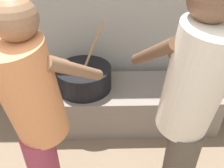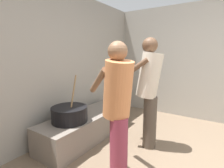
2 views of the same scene
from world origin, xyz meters
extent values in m
cube|color=#9E998E|center=(0.00, 2.59, 1.25)|extent=(5.44, 0.20, 2.49)
cube|color=slate|center=(0.55, 2.07, 0.21)|extent=(1.83, 0.60, 0.42)
cylinder|color=black|center=(0.14, 2.08, 0.54)|extent=(0.53, 0.53, 0.22)
cylinder|color=#937047|center=(0.24, 2.08, 0.85)|extent=(0.24, 0.12, 0.51)
cylinder|color=#4C4238|center=(0.83, 1.07, 0.40)|extent=(0.20, 0.20, 0.80)
cylinder|color=beige|center=(0.82, 1.10, 1.12)|extent=(0.39, 0.45, 0.68)
sphere|color=brown|center=(0.81, 1.11, 1.55)|extent=(0.22, 0.22, 0.22)
cylinder|color=brown|center=(0.88, 1.37, 1.19)|extent=(0.20, 0.49, 0.37)
cylinder|color=brown|center=(0.62, 1.30, 1.19)|extent=(0.20, 0.49, 0.37)
cylinder|color=#8C3347|center=(-0.05, 1.10, 0.38)|extent=(0.20, 0.20, 0.75)
cylinder|color=#D17F4C|center=(-0.03, 1.12, 1.06)|extent=(0.46, 0.48, 0.64)
sphere|color=brown|center=(-0.03, 1.13, 1.45)|extent=(0.21, 0.21, 0.21)
cylinder|color=brown|center=(0.20, 1.25, 1.12)|extent=(0.30, 0.43, 0.35)
cylinder|color=brown|center=(-0.03, 1.39, 1.12)|extent=(0.30, 0.43, 0.35)
camera|label=1|loc=(0.37, 0.10, 1.81)|focal=38.54mm
camera|label=2|loc=(-1.56, 0.20, 1.42)|focal=27.49mm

